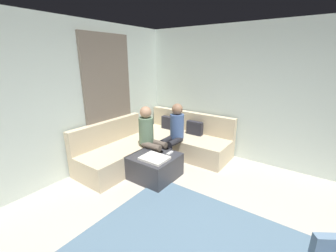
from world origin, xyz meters
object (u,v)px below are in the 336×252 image
object	(u,v)px
person_on_couch_back	(174,131)
person_on_couch_side	(150,135)
game_remote	(170,153)
sectional_couch	(158,145)
coffee_mug	(151,147)
ottoman	(155,166)

from	to	relation	value
person_on_couch_back	person_on_couch_side	xyz separation A→B (m)	(-0.24, -0.46, 0.00)
person_on_couch_side	game_remote	bearing A→B (deg)	84.17
sectional_couch	coffee_mug	world-z (taller)	sectional_couch
coffee_mug	sectional_couch	bearing A→B (deg)	115.81
game_remote	coffee_mug	bearing A→B (deg)	-174.29
game_remote	person_on_couch_back	distance (m)	0.61
sectional_couch	person_on_couch_side	distance (m)	0.57
ottoman	person_on_couch_side	world-z (taller)	person_on_couch_side
sectional_couch	game_remote	world-z (taller)	sectional_couch
game_remote	person_on_couch_back	bearing A→B (deg)	115.96
game_remote	person_on_couch_side	size ratio (longest dim) A/B	0.12
person_on_couch_back	coffee_mug	bearing A→B (deg)	74.79
game_remote	person_on_couch_side	xyz separation A→B (m)	(-0.49, 0.05, 0.23)
sectional_couch	person_on_couch_back	bearing A→B (deg)	8.01
sectional_couch	person_on_couch_side	bearing A→B (deg)	-70.08
game_remote	person_on_couch_back	xyz separation A→B (m)	(-0.25, 0.51, 0.23)
coffee_mug	game_remote	bearing A→B (deg)	5.71
coffee_mug	game_remote	xyz separation A→B (m)	(0.40, 0.04, -0.04)
coffee_mug	person_on_couch_back	world-z (taller)	person_on_couch_back
game_remote	person_on_couch_back	world-z (taller)	person_on_couch_back
game_remote	ottoman	bearing A→B (deg)	-129.29
coffee_mug	game_remote	size ratio (longest dim) A/B	0.63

